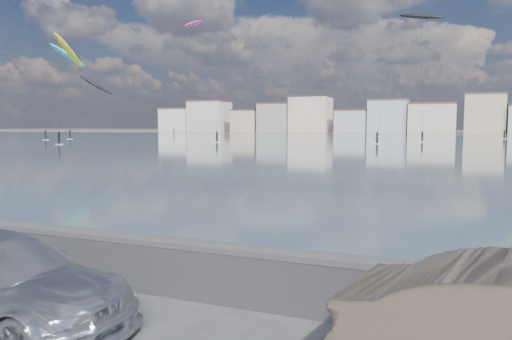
{
  "coord_description": "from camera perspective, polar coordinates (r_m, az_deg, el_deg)",
  "views": [
    {
      "loc": [
        4.68,
        -4.82,
        3.06
      ],
      "look_at": [
        1.0,
        4.0,
        2.2
      ],
      "focal_mm": 35.0,
      "sensor_mm": 36.0,
      "label": 1
    }
  ],
  "objects": [
    {
      "name": "kitesurfer_11",
      "position": [
        120.57,
        -20.77,
        12.03
      ],
      "size": [
        7.91,
        12.48,
        21.59
      ],
      "color": "#19BFBF",
      "rests_on": "ground"
    },
    {
      "name": "kitesurfer_6",
      "position": [
        168.38,
        -7.17,
        16.13
      ],
      "size": [
        6.88,
        11.7,
        38.12
      ],
      "color": "#E5338C",
      "rests_on": "ground"
    },
    {
      "name": "bay_water",
      "position": [
        96.48,
        19.87,
        3.03
      ],
      "size": [
        500.0,
        177.0,
        0.0
      ],
      "primitive_type": "cube",
      "color": "#2F3C52",
      "rests_on": "ground"
    },
    {
      "name": "far_shore_strip",
      "position": [
        204.9,
        21.38,
        3.94
      ],
      "size": [
        500.0,
        60.0,
        0.0
      ],
      "primitive_type": "cube",
      "color": "#4C473D",
      "rests_on": "ground"
    },
    {
      "name": "kitesurfer_18",
      "position": [
        127.16,
        -17.87,
        9.14
      ],
      "size": [
        7.92,
        15.3,
        15.26
      ],
      "color": "black",
      "rests_on": "ground"
    },
    {
      "name": "far_buildings",
      "position": [
        190.87,
        21.73,
        5.67
      ],
      "size": [
        240.79,
        13.26,
        14.6
      ],
      "color": "silver",
      "rests_on": "ground"
    },
    {
      "name": "seawall",
      "position": [
        9.2,
        -9.06,
        -10.56
      ],
      "size": [
        400.0,
        0.36,
        1.08
      ],
      "color": "#28282B",
      "rests_on": "ground"
    },
    {
      "name": "kitesurfer_8",
      "position": [
        92.11,
        -20.65,
        12.51
      ],
      "size": [
        5.5,
        10.19,
        18.76
      ],
      "color": "yellow",
      "rests_on": "ground"
    },
    {
      "name": "kitesurfer_2",
      "position": [
        105.6,
        18.35,
        16.18
      ],
      "size": [
        9.7,
        11.32,
        25.55
      ],
      "color": "black",
      "rests_on": "ground"
    }
  ]
}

